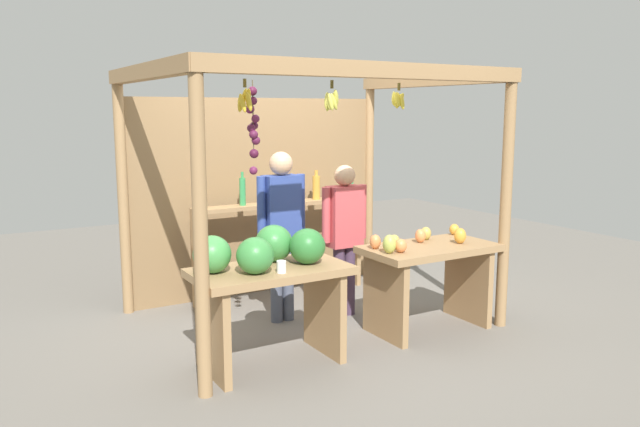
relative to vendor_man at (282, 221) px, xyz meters
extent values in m
plane|color=slate|center=(0.24, -0.07, -0.94)|extent=(12.00, 12.00, 0.00)
cylinder|color=#99754C|center=(-1.18, -1.13, 0.21)|extent=(0.10, 0.10, 2.30)
cylinder|color=#99754C|center=(1.65, -1.13, 0.21)|extent=(0.10, 0.10, 2.30)
cylinder|color=#99754C|center=(-1.18, 0.98, 0.21)|extent=(0.10, 0.10, 2.30)
cylinder|color=#99754C|center=(1.65, 0.98, 0.21)|extent=(0.10, 0.10, 2.30)
cube|color=#99754C|center=(0.24, -1.13, 1.30)|extent=(2.93, 0.12, 0.12)
cube|color=#99754C|center=(-1.18, -0.07, 1.30)|extent=(0.12, 2.21, 0.12)
cube|color=#99754C|center=(1.65, -0.07, 1.30)|extent=(0.12, 2.21, 0.12)
cube|color=olive|center=(0.24, 1.00, 0.09)|extent=(2.83, 0.04, 2.07)
cylinder|color=brown|center=(0.59, -0.93, 1.19)|extent=(0.02, 0.02, 0.06)
ellipsoid|color=yellow|center=(0.62, -0.93, 1.08)|extent=(0.04, 0.08, 0.12)
ellipsoid|color=yellow|center=(0.61, -0.91, 1.07)|extent=(0.06, 0.05, 0.13)
ellipsoid|color=yellow|center=(0.59, -0.90, 1.08)|extent=(0.07, 0.04, 0.12)
ellipsoid|color=yellow|center=(0.56, -0.90, 1.09)|extent=(0.07, 0.07, 0.13)
ellipsoid|color=yellow|center=(0.57, -0.93, 1.07)|extent=(0.04, 0.06, 0.12)
ellipsoid|color=yellow|center=(0.56, -0.96, 1.09)|extent=(0.05, 0.05, 0.13)
ellipsoid|color=yellow|center=(0.60, -0.97, 1.06)|extent=(0.06, 0.04, 0.12)
ellipsoid|color=yellow|center=(0.61, -0.95, 1.08)|extent=(0.07, 0.06, 0.13)
cylinder|color=brown|center=(-0.11, -1.05, 1.19)|extent=(0.02, 0.02, 0.06)
ellipsoid|color=#D1CC4C|center=(-0.09, -1.05, 1.08)|extent=(0.04, 0.06, 0.13)
ellipsoid|color=#D1CC4C|center=(-0.10, -1.03, 1.08)|extent=(0.07, 0.07, 0.14)
ellipsoid|color=#D1CC4C|center=(-0.11, -1.01, 1.05)|extent=(0.07, 0.04, 0.13)
ellipsoid|color=#D1CC4C|center=(-0.14, -1.02, 1.07)|extent=(0.05, 0.05, 0.13)
ellipsoid|color=#D1CC4C|center=(-0.14, -1.05, 1.06)|extent=(0.04, 0.09, 0.13)
ellipsoid|color=#D1CC4C|center=(-0.14, -1.08, 1.06)|extent=(0.06, 0.05, 0.14)
ellipsoid|color=#D1CC4C|center=(-0.11, -1.08, 1.06)|extent=(0.08, 0.04, 0.13)
ellipsoid|color=#D1CC4C|center=(-0.09, -1.08, 1.09)|extent=(0.07, 0.07, 0.14)
cylinder|color=brown|center=(-0.75, -0.93, 1.19)|extent=(0.02, 0.02, 0.06)
ellipsoid|color=gold|center=(-0.73, -0.93, 1.08)|extent=(0.04, 0.06, 0.14)
ellipsoid|color=gold|center=(-0.74, -0.89, 1.09)|extent=(0.07, 0.04, 0.14)
ellipsoid|color=gold|center=(-0.78, -0.91, 1.05)|extent=(0.07, 0.07, 0.14)
ellipsoid|color=gold|center=(-0.78, -0.96, 1.05)|extent=(0.06, 0.06, 0.14)
ellipsoid|color=gold|center=(-0.74, -0.97, 1.06)|extent=(0.07, 0.04, 0.14)
cylinder|color=#4C422D|center=(-0.64, -0.81, 0.94)|extent=(0.01, 0.01, 0.55)
sphere|color=#47142D|center=(-0.64, -0.81, 1.14)|extent=(0.07, 0.07, 0.07)
sphere|color=#511938|center=(-0.63, -0.80, 1.07)|extent=(0.06, 0.06, 0.06)
sphere|color=#601E42|center=(-0.65, -0.78, 1.01)|extent=(0.07, 0.07, 0.07)
sphere|color=#601E42|center=(-0.62, -0.81, 0.94)|extent=(0.06, 0.06, 0.06)
sphere|color=#511938|center=(-0.62, -0.78, 0.89)|extent=(0.06, 0.06, 0.06)
sphere|color=#511938|center=(-0.65, -0.80, 0.87)|extent=(0.06, 0.06, 0.06)
sphere|color=#511938|center=(-0.64, -0.82, 0.82)|extent=(0.07, 0.07, 0.07)
sphere|color=#511938|center=(-0.62, -0.81, 0.78)|extent=(0.06, 0.06, 0.06)
sphere|color=#47142D|center=(-0.64, -0.83, 0.69)|extent=(0.07, 0.07, 0.07)
sphere|color=#601E42|center=(-0.65, -0.83, 0.56)|extent=(0.06, 0.06, 0.06)
cube|color=#99754C|center=(-0.54, -0.86, -0.21)|extent=(1.19, 0.64, 0.06)
cube|color=#99754C|center=(-1.02, -0.86, -0.59)|extent=(0.06, 0.58, 0.71)
cube|color=#99754C|center=(-0.06, -0.86, -0.59)|extent=(0.06, 0.58, 0.71)
ellipsoid|color=#2D7533|center=(-0.24, -0.90, -0.04)|extent=(0.34, 0.34, 0.28)
ellipsoid|color=#429347|center=(-0.97, -0.79, -0.04)|extent=(0.29, 0.29, 0.28)
ellipsoid|color=#38843D|center=(-0.43, -0.70, -0.03)|extent=(0.40, 0.40, 0.29)
ellipsoid|color=#38843D|center=(-0.71, -0.97, -0.04)|extent=(0.39, 0.39, 0.27)
cylinder|color=white|center=(-0.54, -1.04, -0.13)|extent=(0.07, 0.07, 0.09)
cube|color=#99754C|center=(1.02, -0.86, -0.21)|extent=(1.19, 0.64, 0.06)
cube|color=#99754C|center=(0.54, -0.86, -0.59)|extent=(0.06, 0.58, 0.71)
cube|color=#99754C|center=(1.49, -0.86, -0.59)|extent=(0.06, 0.58, 0.71)
ellipsoid|color=#A8B24C|center=(0.52, -0.94, -0.10)|extent=(0.15, 0.15, 0.16)
ellipsoid|color=#E07F47|center=(0.52, -0.74, -0.11)|extent=(0.12, 0.12, 0.12)
ellipsoid|color=#E07F47|center=(1.02, -0.73, -0.11)|extent=(0.13, 0.13, 0.12)
ellipsoid|color=#B79E47|center=(0.68, -0.80, -0.12)|extent=(0.13, 0.13, 0.12)
ellipsoid|color=#B79E47|center=(1.14, -0.66, -0.12)|extent=(0.14, 0.14, 0.12)
ellipsoid|color=gold|center=(1.53, -0.62, -0.12)|extent=(0.11, 0.11, 0.10)
ellipsoid|color=#E07F47|center=(0.62, -0.96, -0.12)|extent=(0.14, 0.14, 0.12)
ellipsoid|color=gold|center=(1.30, -0.94, -0.11)|extent=(0.11, 0.11, 0.14)
cube|color=#99754C|center=(-0.56, 0.72, -0.44)|extent=(0.05, 0.20, 1.00)
cube|color=#99754C|center=(1.28, 0.72, -0.44)|extent=(0.05, 0.20, 1.00)
cube|color=#99754C|center=(0.36, 0.72, 0.04)|extent=(1.84, 0.22, 0.04)
cylinder|color=#D8B266|center=(-0.51, 0.72, 0.20)|extent=(0.06, 0.06, 0.28)
cylinder|color=#D8B266|center=(-0.51, 0.72, 0.36)|extent=(0.03, 0.03, 0.06)
cylinder|color=#338C4C|center=(-0.07, 0.72, 0.20)|extent=(0.06, 0.06, 0.28)
cylinder|color=#338C4C|center=(-0.07, 0.72, 0.37)|extent=(0.03, 0.03, 0.06)
cylinder|color=#338C4C|center=(0.36, 0.72, 0.18)|extent=(0.07, 0.07, 0.25)
cylinder|color=#338C4C|center=(0.36, 0.72, 0.34)|extent=(0.03, 0.03, 0.06)
cylinder|color=gold|center=(0.79, 0.72, 0.18)|extent=(0.08, 0.08, 0.25)
cylinder|color=gold|center=(0.79, 0.72, 0.34)|extent=(0.04, 0.04, 0.06)
cylinder|color=#338C4C|center=(1.22, 0.72, 0.18)|extent=(0.06, 0.06, 0.25)
cylinder|color=#338C4C|center=(1.22, 0.72, 0.33)|extent=(0.03, 0.03, 0.06)
cylinder|color=#495064|center=(-0.06, 0.00, -0.57)|extent=(0.11, 0.11, 0.74)
cylinder|color=#495064|center=(0.06, 0.00, -0.57)|extent=(0.11, 0.11, 0.74)
cube|color=#2D428C|center=(0.00, 0.00, 0.11)|extent=(0.32, 0.19, 0.62)
cylinder|color=#2D428C|center=(-0.20, 0.00, 0.14)|extent=(0.08, 0.08, 0.56)
cylinder|color=#2D428C|center=(0.20, 0.00, 0.14)|extent=(0.08, 0.08, 0.56)
sphere|color=tan|center=(0.00, 0.00, 0.53)|extent=(0.21, 0.21, 0.21)
cylinder|color=#443147|center=(0.52, -0.16, -0.60)|extent=(0.11, 0.11, 0.68)
cylinder|color=#443147|center=(0.64, -0.16, -0.60)|extent=(0.11, 0.11, 0.68)
cube|color=#BF474C|center=(0.58, -0.16, 0.02)|extent=(0.32, 0.19, 0.57)
cylinder|color=#BF474C|center=(0.38, -0.16, 0.05)|extent=(0.08, 0.08, 0.51)
cylinder|color=#BF474C|center=(0.78, -0.16, 0.05)|extent=(0.08, 0.08, 0.51)
sphere|color=tan|center=(0.58, -0.16, 0.40)|extent=(0.20, 0.20, 0.20)
camera|label=1|loc=(-2.57, -5.03, 1.00)|focal=35.30mm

